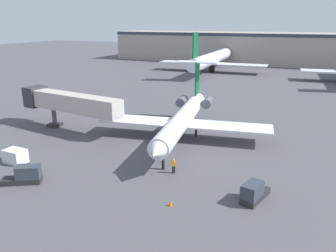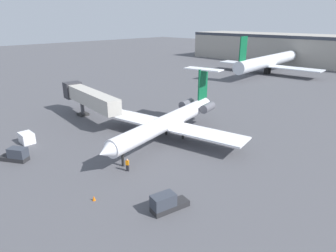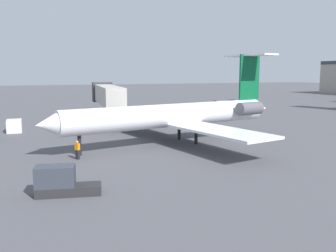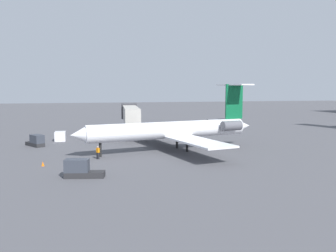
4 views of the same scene
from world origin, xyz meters
TOP-DOWN VIEW (x-y plane):
  - ground_plane at (0.00, 0.00)m, footprint 400.00×400.00m
  - regional_jet at (3.54, 1.53)m, footprint 25.03×28.82m
  - jet_bridge at (-14.48, -2.42)m, footprint 18.74×5.01m
  - ground_crew_marshaller at (7.15, -10.18)m, footprint 0.48×0.44m
  - baggage_tug_trailing at (16.47, -12.58)m, footprint 2.25×4.21m
  - cargo_container_uld at (-11.20, -15.44)m, footprint 2.58×1.88m

SIDE VIEW (x-z plane):
  - ground_plane at x=0.00m, z-range -0.10..0.00m
  - cargo_container_uld at x=-11.20m, z-range 0.00..1.63m
  - baggage_tug_trailing at x=16.47m, z-range -0.11..1.79m
  - ground_crew_marshaller at x=7.15m, z-range 0.01..1.70m
  - regional_jet at x=3.54m, z-range -1.72..8.13m
  - jet_bridge at x=-14.48m, z-range 1.35..7.41m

